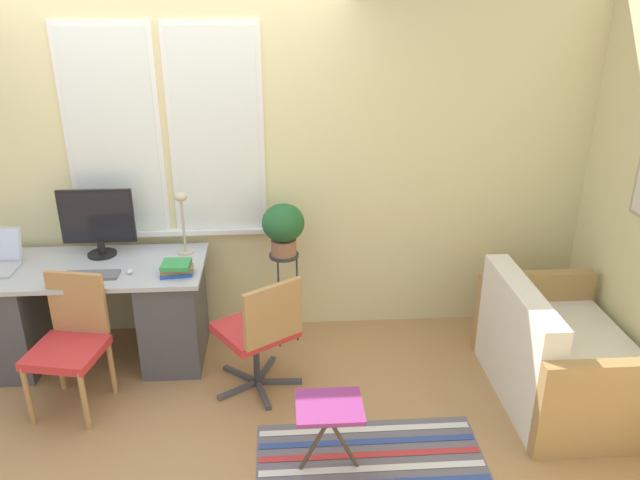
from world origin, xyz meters
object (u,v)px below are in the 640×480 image
object	(u,v)px
folding_stool	(329,412)
desk_chair_wooden	(70,340)
keyboard	(92,275)
potted_plant	(283,226)
desk_lamp	(182,212)
plant_stand	(284,269)
mouse	(130,272)
book_stack	(176,268)
monitor	(97,221)
office_chair_swivel	(260,331)
couch_loveseat	(558,359)

from	to	relation	value
folding_stool	desk_chair_wooden	bearing A→B (deg)	155.52
keyboard	potted_plant	xyz separation A→B (m)	(1.29, 0.32, 0.19)
desk_lamp	plant_stand	xyz separation A→B (m)	(0.71, -0.04, -0.45)
plant_stand	folding_stool	xyz separation A→B (m)	(0.22, -1.38, -0.22)
plant_stand	potted_plant	bearing A→B (deg)	45.00
mouse	desk_lamp	size ratio (longest dim) A/B	0.13
plant_stand	desk_lamp	bearing A→B (deg)	177.03
book_stack	desk_chair_wooden	world-z (taller)	desk_chair_wooden
desk_chair_wooden	potted_plant	xyz separation A→B (m)	(1.37, 0.66, 0.49)
monitor	desk_chair_wooden	world-z (taller)	monitor
mouse	monitor	bearing A→B (deg)	128.99
book_stack	potted_plant	xyz separation A→B (m)	(0.72, 0.33, 0.16)
desk_chair_wooden	office_chair_swivel	bearing A→B (deg)	14.55
couch_loveseat	folding_stool	xyz separation A→B (m)	(-1.56, -0.59, 0.12)
desk_lamp	potted_plant	bearing A→B (deg)	-2.97
mouse	couch_loveseat	size ratio (longest dim) A/B	0.05
keyboard	couch_loveseat	size ratio (longest dim) A/B	0.29
desk_chair_wooden	couch_loveseat	bearing A→B (deg)	9.58
mouse	book_stack	world-z (taller)	book_stack
couch_loveseat	mouse	bearing A→B (deg)	79.89
book_stack	folding_stool	bearing A→B (deg)	-48.09
mouse	desk_lamp	xyz separation A→B (m)	(0.33, 0.33, 0.30)
keyboard	monitor	bearing A→B (deg)	92.99
potted_plant	plant_stand	bearing A→B (deg)	-135.00
monitor	couch_loveseat	bearing A→B (deg)	-15.04
couch_loveseat	folding_stool	size ratio (longest dim) A/B	2.75
book_stack	mouse	bearing A→B (deg)	172.96
plant_stand	keyboard	bearing A→B (deg)	-166.14
keyboard	book_stack	bearing A→B (deg)	-1.10
keyboard	couch_loveseat	distance (m)	3.14
keyboard	potted_plant	distance (m)	1.34
desk_chair_wooden	plant_stand	distance (m)	1.53
book_stack	folding_stool	xyz separation A→B (m)	(0.94, -1.05, -0.40)
mouse	folding_stool	distance (m)	1.71
desk_lamp	mouse	bearing A→B (deg)	-135.44
book_stack	folding_stool	distance (m)	1.47
folding_stool	desk_lamp	bearing A→B (deg)	123.34
mouse	plant_stand	xyz separation A→B (m)	(1.04, 0.29, -0.15)
mouse	desk_lamp	bearing A→B (deg)	44.56
keyboard	office_chair_swivel	world-z (taller)	office_chair_swivel
plant_stand	potted_plant	world-z (taller)	potted_plant
office_chair_swivel	potted_plant	size ratio (longest dim) A/B	2.23
mouse	desk_lamp	distance (m)	0.55
couch_loveseat	plant_stand	xyz separation A→B (m)	(-1.78, 0.79, 0.33)
mouse	potted_plant	xyz separation A→B (m)	(1.04, 0.29, 0.19)
mouse	potted_plant	size ratio (longest dim) A/B	0.15
desk_lamp	folding_stool	xyz separation A→B (m)	(0.93, -1.42, -0.67)
keyboard	plant_stand	xyz separation A→B (m)	(1.29, 0.32, -0.15)
desk_lamp	couch_loveseat	distance (m)	2.74
desk_chair_wooden	folding_stool	world-z (taller)	desk_chair_wooden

